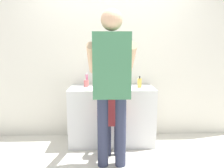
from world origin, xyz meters
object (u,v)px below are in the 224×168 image
object	(u,v)px
child_toddler	(113,115)
adult_parent	(112,75)
toothbrush_cup	(86,83)
soap_bottle	(140,83)

from	to	relation	value
child_toddler	adult_parent	xyz separation A→B (m)	(-0.02, -0.25, 0.55)
toothbrush_cup	child_toddler	xyz separation A→B (m)	(0.37, -0.47, -0.35)
toothbrush_cup	adult_parent	bearing A→B (deg)	-64.03
toothbrush_cup	adult_parent	xyz separation A→B (m)	(0.35, -0.72, 0.20)
soap_bottle	adult_parent	bearing A→B (deg)	-123.83
soap_bottle	adult_parent	size ratio (longest dim) A/B	0.09
toothbrush_cup	child_toddler	size ratio (longest dim) A/B	0.23
toothbrush_cup	soap_bottle	size ratio (longest dim) A/B	1.25
toothbrush_cup	child_toddler	bearing A→B (deg)	-51.66
child_toddler	adult_parent	distance (m)	0.60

